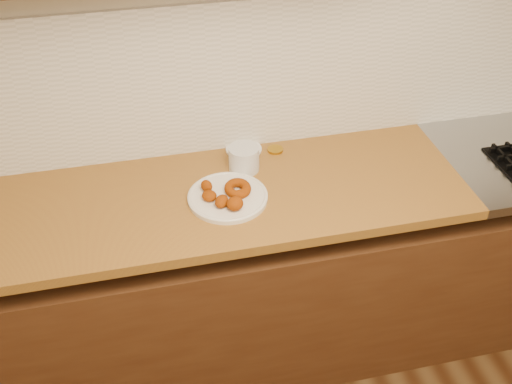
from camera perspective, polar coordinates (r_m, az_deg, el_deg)
wall_back at (r=2.31m, az=5.12°, el=14.87°), size 4.00×0.02×2.70m
base_cabinet at (r=2.61m, az=5.94°, el=-7.78°), size 3.60×0.60×0.77m
butcher_block at (r=2.19m, az=-9.63°, el=-1.39°), size 2.30×0.62×0.04m
backsplash at (r=2.36m, az=5.01°, el=11.41°), size 3.60×0.02×0.60m
donut_plate at (r=2.16m, az=-2.71°, el=-0.50°), size 0.29×0.29×0.02m
ring_donut at (r=2.16m, az=-1.78°, el=0.34°), size 0.12×0.12×0.04m
fried_dough_chunks at (r=2.11m, az=-3.37°, el=-0.58°), size 0.15×0.19×0.05m
plastic_tub at (r=2.28m, az=-1.16°, el=3.20°), size 0.12×0.12×0.10m
tub_lid at (r=2.41m, az=-1.18°, el=4.10°), size 0.16×0.16×0.01m
brass_jar_lid at (r=2.41m, az=1.84°, el=4.05°), size 0.08×0.08×0.01m
wooden_utensil at (r=2.20m, az=-3.68°, el=0.20°), size 0.18×0.08×0.01m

